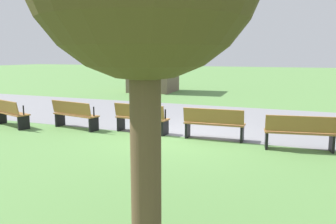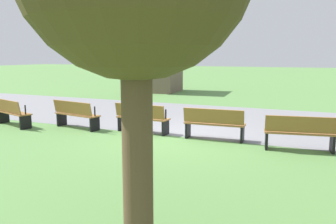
{
  "view_description": "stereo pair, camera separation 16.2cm",
  "coord_description": "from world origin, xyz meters",
  "px_view_note": "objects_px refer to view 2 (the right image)",
  "views": [
    {
      "loc": [
        3.55,
        -9.27,
        2.32
      ],
      "look_at": [
        -0.0,
        -0.69,
        0.8
      ],
      "focal_mm": 37.54,
      "sensor_mm": 36.0,
      "label": 1
    },
    {
      "loc": [
        3.7,
        -9.21,
        2.32
      ],
      "look_at": [
        -0.0,
        -0.69,
        0.8
      ],
      "focal_mm": 37.54,
      "sensor_mm": 36.0,
      "label": 2
    }
  ],
  "objects_px": {
    "bench_2": "(76,114)",
    "bench_5": "(300,132)",
    "bench_4": "(214,123)",
    "kiosk": "(157,66)",
    "bench_3": "(142,118)",
    "bench_1": "(12,112)"
  },
  "relations": [
    {
      "from": "bench_3",
      "to": "kiosk",
      "type": "relative_size",
      "value": 0.49
    },
    {
      "from": "kiosk",
      "to": "bench_5",
      "type": "bearing_deg",
      "value": -55.98
    },
    {
      "from": "bench_3",
      "to": "bench_5",
      "type": "distance_m",
      "value": 4.44
    },
    {
      "from": "bench_1",
      "to": "bench_3",
      "type": "xyz_separation_m",
      "value": [
        4.37,
        0.79,
        0.0
      ]
    },
    {
      "from": "bench_3",
      "to": "bench_4",
      "type": "height_order",
      "value": "same"
    },
    {
      "from": "bench_5",
      "to": "kiosk",
      "type": "relative_size",
      "value": 0.5
    },
    {
      "from": "bench_3",
      "to": "bench_5",
      "type": "xyz_separation_m",
      "value": [
        4.44,
        -0.27,
        0.0
      ]
    },
    {
      "from": "bench_4",
      "to": "kiosk",
      "type": "height_order",
      "value": "kiosk"
    },
    {
      "from": "bench_1",
      "to": "bench_4",
      "type": "bearing_deg",
      "value": 24.13
    },
    {
      "from": "bench_2",
      "to": "kiosk",
      "type": "distance_m",
      "value": 11.7
    },
    {
      "from": "bench_2",
      "to": "bench_4",
      "type": "xyz_separation_m",
      "value": [
        4.44,
        0.27,
        0.0
      ]
    },
    {
      "from": "bench_3",
      "to": "bench_1",
      "type": "bearing_deg",
      "value": -166.26
    },
    {
      "from": "bench_3",
      "to": "bench_5",
      "type": "height_order",
      "value": "same"
    },
    {
      "from": "bench_4",
      "to": "bench_5",
      "type": "relative_size",
      "value": 0.98
    },
    {
      "from": "bench_1",
      "to": "bench_2",
      "type": "height_order",
      "value": "same"
    },
    {
      "from": "bench_2",
      "to": "bench_3",
      "type": "bearing_deg",
      "value": 17.22
    },
    {
      "from": "bench_2",
      "to": "kiosk",
      "type": "relative_size",
      "value": 0.5
    },
    {
      "from": "bench_3",
      "to": "bench_5",
      "type": "relative_size",
      "value": 0.98
    },
    {
      "from": "bench_1",
      "to": "bench_4",
      "type": "distance_m",
      "value": 6.64
    },
    {
      "from": "bench_4",
      "to": "kiosk",
      "type": "distance_m",
      "value": 13.15
    },
    {
      "from": "bench_2",
      "to": "bench_5",
      "type": "xyz_separation_m",
      "value": [
        6.65,
        0.0,
        0.0
      ]
    },
    {
      "from": "bench_2",
      "to": "bench_3",
      "type": "height_order",
      "value": "same"
    }
  ]
}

